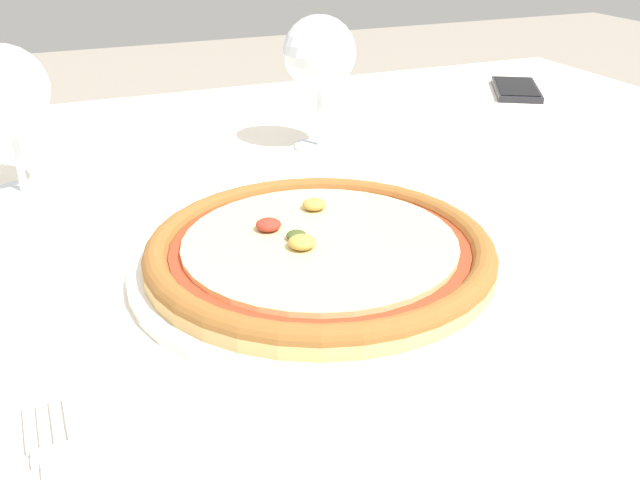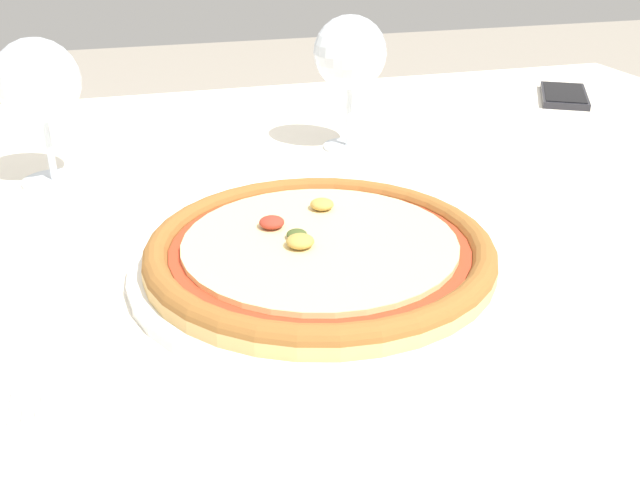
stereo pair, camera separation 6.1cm
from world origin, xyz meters
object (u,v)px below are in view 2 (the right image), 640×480
object	(u,v)px
wine_glass_far_left	(350,55)
cell_phone	(564,95)
wine_glass_far_right	(38,84)
pizza_plate	(320,253)
fork	(19,464)
dining_table	(322,287)

from	to	relation	value
wine_glass_far_left	cell_phone	size ratio (longest dim) A/B	1.05
wine_glass_far_left	wine_glass_far_right	distance (m)	0.36
wine_glass_far_left	pizza_plate	bearing A→B (deg)	-112.71
pizza_plate	wine_glass_far_right	size ratio (longest dim) A/B	2.03
fork	wine_glass_far_right	distance (m)	0.49
fork	wine_glass_far_left	bearing A→B (deg)	53.52
cell_phone	fork	bearing A→B (deg)	-140.96
fork	wine_glass_far_right	world-z (taller)	wine_glass_far_right
dining_table	fork	size ratio (longest dim) A/B	8.74
fork	dining_table	bearing A→B (deg)	45.78
dining_table	wine_glass_far_left	bearing A→B (deg)	65.32
wine_glass_far_left	wine_glass_far_right	world-z (taller)	wine_glass_far_left
dining_table	cell_phone	size ratio (longest dim) A/B	9.24
wine_glass_far_left	wine_glass_far_right	size ratio (longest dim) A/B	1.03
wine_glass_far_left	wine_glass_far_right	bearing A→B (deg)	-176.50
dining_table	cell_phone	world-z (taller)	cell_phone
dining_table	wine_glass_far_left	distance (m)	0.31
fork	wine_glass_far_left	world-z (taller)	wine_glass_far_left
dining_table	fork	bearing A→B (deg)	-134.22
pizza_plate	cell_phone	bearing A→B (deg)	39.63
pizza_plate	dining_table	bearing A→B (deg)	72.52
wine_glass_far_left	cell_phone	xyz separation A→B (m)	(0.42, 0.14, -0.11)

